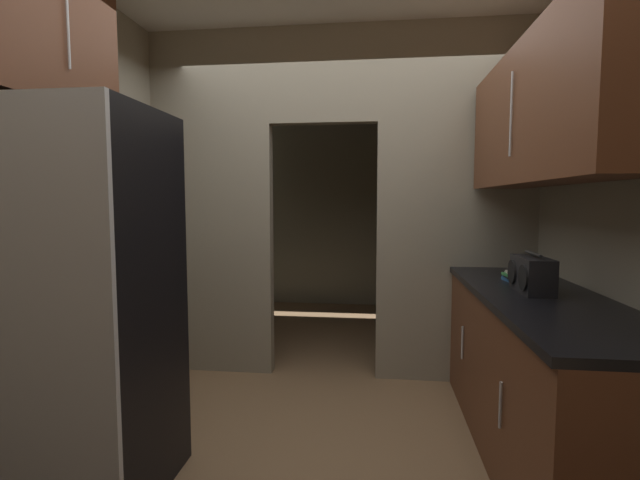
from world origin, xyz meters
TOP-DOWN VIEW (x-y plane):
  - ground at (0.00, 0.00)m, footprint 20.00×20.00m
  - kitchen_partition at (0.03, 1.25)m, footprint 3.05×0.12m
  - adjoining_room_shell at (0.00, 3.06)m, footprint 3.05×2.70m
  - refrigerator at (-1.12, -0.42)m, footprint 0.82×0.74m
  - lower_cabinet_run at (1.20, 0.18)m, footprint 0.65×2.16m
  - upper_cabinet_counterside at (1.20, 0.18)m, footprint 0.36×1.94m
  - upper_cabinet_fridgeside at (-1.34, -0.32)m, footprint 0.36×0.90m
  - boombox at (1.17, 0.21)m, footprint 0.16×0.34m
  - book_stack at (1.18, 0.56)m, footprint 0.15×0.17m

SIDE VIEW (x-z plane):
  - ground at x=0.00m, z-range 0.00..0.00m
  - lower_cabinet_run at x=1.20m, z-range 0.00..0.92m
  - refrigerator at x=-1.12m, z-range 0.00..1.85m
  - book_stack at x=1.18m, z-range 0.92..0.98m
  - boombox at x=1.17m, z-range 0.90..1.13m
  - adjoining_room_shell at x=0.00m, z-range 0.00..2.78m
  - kitchen_partition at x=0.03m, z-range 0.10..2.87m
  - upper_cabinet_counterside at x=1.20m, z-range 1.51..2.26m
  - upper_cabinet_fridgeside at x=-1.34m, z-range 1.88..2.76m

